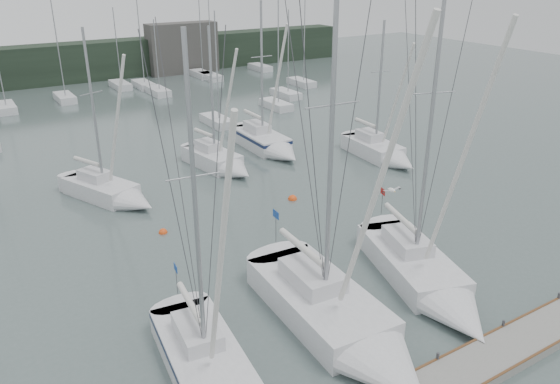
{
  "coord_description": "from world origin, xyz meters",
  "views": [
    {
      "loc": [
        -12.45,
        -15.45,
        14.92
      ],
      "look_at": [
        0.28,
        5.0,
        4.73
      ],
      "focal_mm": 35.0,
      "sensor_mm": 36.0,
      "label": 1
    }
  ],
  "objects_px": {
    "sailboat_mid_c": "(222,163)",
    "sailboat_mid_e": "(384,154)",
    "sailboat_near_center": "(349,331)",
    "sailboat_mid_d": "(269,144)",
    "buoy_a": "(163,233)",
    "sailboat_near_left": "(216,384)",
    "sailboat_mid_b": "(115,194)",
    "buoy_b": "(292,199)",
    "sailboat_near_right": "(431,284)"
  },
  "relations": [
    {
      "from": "sailboat_near_right",
      "to": "buoy_a",
      "type": "bearing_deg",
      "value": 140.68
    },
    {
      "from": "sailboat_near_right",
      "to": "sailboat_mid_d",
      "type": "distance_m",
      "value": 23.15
    },
    {
      "from": "sailboat_near_center",
      "to": "buoy_b",
      "type": "xyz_separation_m",
      "value": [
        6.25,
        13.98,
        -0.62
      ]
    },
    {
      "from": "sailboat_mid_c",
      "to": "buoy_b",
      "type": "relative_size",
      "value": 18.54
    },
    {
      "from": "sailboat_near_center",
      "to": "sailboat_mid_b",
      "type": "xyz_separation_m",
      "value": [
        -4.07,
        19.97,
        -0.06
      ]
    },
    {
      "from": "sailboat_near_left",
      "to": "sailboat_mid_c",
      "type": "height_order",
      "value": "sailboat_near_left"
    },
    {
      "from": "sailboat_mid_d",
      "to": "sailboat_mid_e",
      "type": "xyz_separation_m",
      "value": [
        6.75,
        -6.81,
        -0.06
      ]
    },
    {
      "from": "buoy_a",
      "to": "buoy_b",
      "type": "bearing_deg",
      "value": 0.5
    },
    {
      "from": "sailboat_mid_c",
      "to": "buoy_a",
      "type": "bearing_deg",
      "value": -144.1
    },
    {
      "from": "sailboat_mid_b",
      "to": "sailboat_mid_d",
      "type": "height_order",
      "value": "sailboat_mid_d"
    },
    {
      "from": "sailboat_near_center",
      "to": "sailboat_mid_b",
      "type": "bearing_deg",
      "value": 104.78
    },
    {
      "from": "buoy_b",
      "to": "sailboat_near_left",
      "type": "bearing_deg",
      "value": -131.84
    },
    {
      "from": "buoy_b",
      "to": "sailboat_near_center",
      "type": "bearing_deg",
      "value": -114.11
    },
    {
      "from": "sailboat_near_left",
      "to": "sailboat_near_right",
      "type": "xyz_separation_m",
      "value": [
        11.76,
        0.63,
        0.01
      ]
    },
    {
      "from": "sailboat_near_right",
      "to": "sailboat_mid_d",
      "type": "bearing_deg",
      "value": 95.99
    },
    {
      "from": "sailboat_near_center",
      "to": "sailboat_mid_d",
      "type": "xyz_separation_m",
      "value": [
        10.12,
        23.52,
        0.02
      ]
    },
    {
      "from": "sailboat_mid_b",
      "to": "buoy_a",
      "type": "bearing_deg",
      "value": -103.48
    },
    {
      "from": "sailboat_mid_b",
      "to": "sailboat_near_right",
      "type": "bearing_deg",
      "value": -86.32
    },
    {
      "from": "sailboat_near_center",
      "to": "sailboat_near_left",
      "type": "bearing_deg",
      "value": -178.46
    },
    {
      "from": "sailboat_near_left",
      "to": "buoy_b",
      "type": "height_order",
      "value": "sailboat_near_left"
    },
    {
      "from": "sailboat_mid_e",
      "to": "buoy_b",
      "type": "relative_size",
      "value": 18.85
    },
    {
      "from": "sailboat_near_center",
      "to": "sailboat_mid_e",
      "type": "distance_m",
      "value": 23.75
    },
    {
      "from": "sailboat_near_right",
      "to": "sailboat_mid_b",
      "type": "distance_m",
      "value": 21.5
    },
    {
      "from": "sailboat_near_right",
      "to": "buoy_b",
      "type": "xyz_separation_m",
      "value": [
        0.59,
        13.17,
        -0.57
      ]
    },
    {
      "from": "sailboat_near_center",
      "to": "sailboat_mid_e",
      "type": "relative_size",
      "value": 1.44
    },
    {
      "from": "sailboat_near_left",
      "to": "sailboat_near_right",
      "type": "distance_m",
      "value": 11.77
    },
    {
      "from": "sailboat_near_center",
      "to": "sailboat_mid_e",
      "type": "xyz_separation_m",
      "value": [
        16.87,
        16.72,
        -0.04
      ]
    },
    {
      "from": "sailboat_near_right",
      "to": "sailboat_mid_b",
      "type": "bearing_deg",
      "value": 134.03
    },
    {
      "from": "sailboat_mid_b",
      "to": "buoy_a",
      "type": "distance_m",
      "value": 6.19
    },
    {
      "from": "sailboat_mid_b",
      "to": "sailboat_mid_e",
      "type": "xyz_separation_m",
      "value": [
        20.95,
        -3.26,
        0.02
      ]
    },
    {
      "from": "sailboat_near_center",
      "to": "sailboat_mid_b",
      "type": "distance_m",
      "value": 20.39
    },
    {
      "from": "sailboat_mid_b",
      "to": "sailboat_mid_c",
      "type": "relative_size",
      "value": 1.05
    },
    {
      "from": "sailboat_mid_b",
      "to": "sailboat_mid_d",
      "type": "bearing_deg",
      "value": -9.21
    },
    {
      "from": "buoy_a",
      "to": "sailboat_mid_b",
      "type": "bearing_deg",
      "value": 99.77
    },
    {
      "from": "sailboat_near_left",
      "to": "sailboat_mid_e",
      "type": "height_order",
      "value": "sailboat_near_left"
    },
    {
      "from": "sailboat_mid_c",
      "to": "buoy_b",
      "type": "xyz_separation_m",
      "value": [
        1.53,
        -7.61,
        -0.58
      ]
    },
    {
      "from": "sailboat_near_left",
      "to": "sailboat_mid_e",
      "type": "relative_size",
      "value": 1.2
    },
    {
      "from": "sailboat_near_left",
      "to": "buoy_a",
      "type": "xyz_separation_m",
      "value": [
        3.07,
        13.71,
        -0.56
      ]
    },
    {
      "from": "sailboat_mid_d",
      "to": "sailboat_near_left",
      "type": "bearing_deg",
      "value": -123.6
    },
    {
      "from": "sailboat_near_right",
      "to": "sailboat_mid_c",
      "type": "distance_m",
      "value": 20.8
    },
    {
      "from": "sailboat_near_right",
      "to": "sailboat_mid_b",
      "type": "relative_size",
      "value": 1.34
    },
    {
      "from": "sailboat_mid_d",
      "to": "buoy_b",
      "type": "xyz_separation_m",
      "value": [
        -3.87,
        -9.55,
        -0.63
      ]
    },
    {
      "from": "sailboat_near_left",
      "to": "sailboat_mid_d",
      "type": "bearing_deg",
      "value": 61.78
    },
    {
      "from": "sailboat_mid_d",
      "to": "buoy_a",
      "type": "height_order",
      "value": "sailboat_mid_d"
    },
    {
      "from": "sailboat_mid_c",
      "to": "sailboat_mid_e",
      "type": "height_order",
      "value": "sailboat_mid_e"
    },
    {
      "from": "sailboat_near_center",
      "to": "sailboat_mid_c",
      "type": "xyz_separation_m",
      "value": [
        4.73,
        21.59,
        -0.04
      ]
    },
    {
      "from": "sailboat_mid_c",
      "to": "sailboat_mid_e",
      "type": "distance_m",
      "value": 13.09
    },
    {
      "from": "sailboat_mid_e",
      "to": "sailboat_mid_d",
      "type": "bearing_deg",
      "value": 138.86
    },
    {
      "from": "buoy_b",
      "to": "sailboat_mid_e",
      "type": "bearing_deg",
      "value": 14.47
    },
    {
      "from": "buoy_a",
      "to": "sailboat_mid_e",
      "type": "bearing_deg",
      "value": 8.07
    }
  ]
}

